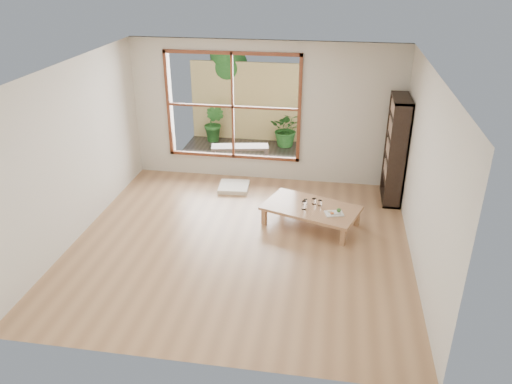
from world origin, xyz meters
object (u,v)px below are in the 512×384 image
bookshelf (396,150)px  food_tray (335,213)px  garden_bench (240,149)px  low_table (311,209)px

bookshelf → food_tray: bookshelf is taller
bookshelf → garden_bench: 3.22m
low_table → bookshelf: 1.89m
low_table → bookshelf: size_ratio=0.90×
low_table → food_tray: 0.42m
low_table → food_tray: size_ratio=5.23×
bookshelf → food_tray: (-0.96, -1.35, -0.58)m
low_table → food_tray: food_tray is taller
low_table → bookshelf: bearing=60.5°
low_table → garden_bench: bearing=143.5°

